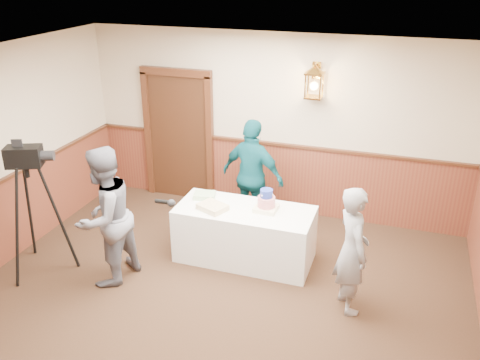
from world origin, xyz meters
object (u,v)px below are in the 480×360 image
object	(u,v)px
display_table	(245,234)
tv_camera_rig	(35,217)
tiered_cake	(266,202)
baker	(352,250)
sheet_cake_green	(204,195)
interviewer	(105,217)
assistant_p	(253,177)
sheet_cake_yellow	(213,207)

from	to	relation	value
display_table	tv_camera_rig	world-z (taller)	tv_camera_rig
tiered_cake	baker	bearing A→B (deg)	-29.42
sheet_cake_green	interviewer	distance (m)	1.42
tiered_cake	display_table	bearing A→B (deg)	-167.52
assistant_p	interviewer	bearing A→B (deg)	69.39
sheet_cake_yellow	baker	world-z (taller)	baker
sheet_cake_green	tv_camera_rig	size ratio (longest dim) A/B	0.16
sheet_cake_yellow	tv_camera_rig	world-z (taller)	tv_camera_rig
display_table	tiered_cake	bearing A→B (deg)	12.48
tiered_cake	sheet_cake_yellow	distance (m)	0.70
sheet_cake_yellow	tv_camera_rig	xyz separation A→B (m)	(-2.05, -0.92, -0.02)
sheet_cake_yellow	assistant_p	size ratio (longest dim) A/B	0.21
tiered_cake	sheet_cake_yellow	world-z (taller)	tiered_cake
interviewer	baker	size ratio (longest dim) A/B	1.16
baker	assistant_p	size ratio (longest dim) A/B	0.90
tv_camera_rig	sheet_cake_yellow	bearing A→B (deg)	1.00
tv_camera_rig	assistant_p	bearing A→B (deg)	16.28
tiered_cake	tv_camera_rig	distance (m)	2.94
baker	tv_camera_rig	size ratio (longest dim) A/B	0.90
baker	assistant_p	bearing A→B (deg)	20.34
assistant_p	tv_camera_rig	world-z (taller)	assistant_p
baker	tv_camera_rig	xyz separation A→B (m)	(-3.90, -0.46, -0.00)
tiered_cake	baker	distance (m)	1.37
sheet_cake_yellow	tv_camera_rig	size ratio (longest dim) A/B	0.21
display_table	tiered_cake	distance (m)	0.56
baker	sheet_cake_yellow	bearing A→B (deg)	48.03
display_table	sheet_cake_yellow	world-z (taller)	sheet_cake_yellow
sheet_cake_yellow	display_table	bearing A→B (deg)	20.19
tiered_cake	assistant_p	world-z (taller)	assistant_p
display_table	sheet_cake_yellow	bearing A→B (deg)	-159.81
baker	assistant_p	distance (m)	2.16
sheet_cake_green	baker	world-z (taller)	baker
interviewer	assistant_p	bearing A→B (deg)	154.13
display_table	tiered_cake	world-z (taller)	tiered_cake
interviewer	tiered_cake	bearing A→B (deg)	131.21
tiered_cake	tv_camera_rig	size ratio (longest dim) A/B	0.17
tv_camera_rig	interviewer	bearing A→B (deg)	-18.81
baker	sheet_cake_green	bearing A→B (deg)	41.96
baker	tv_camera_rig	distance (m)	3.93
sheet_cake_yellow	assistant_p	distance (m)	1.00
sheet_cake_green	baker	distance (m)	2.23
interviewer	sheet_cake_green	bearing A→B (deg)	154.14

